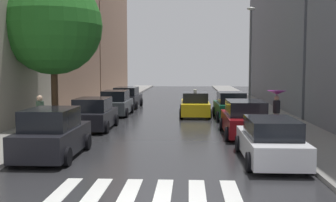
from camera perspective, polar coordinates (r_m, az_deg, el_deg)
The scene contains 19 objects.
ground_plane at distance 33.14m, azimuth 1.02°, elevation -0.95°, with size 28.00×72.00×0.04m, color #28282B.
sidewalk_left at distance 33.97m, azimuth -10.00°, elevation -0.72°, with size 3.00×72.00×0.15m, color gray.
sidewalk_right at distance 33.54m, azimuth 12.19°, elevation -0.82°, with size 3.00×72.00×0.15m, color gray.
crosswalk_stripes at distance 11.10m, azimuth -3.01°, elevation -12.59°, with size 4.95×2.20×0.01m.
building_left_mid at distance 36.48m, azimuth -16.65°, elevation 8.96°, with size 6.00×13.33×12.14m, color #8C6B56.
building_left_far at distance 52.41m, azimuth -10.70°, elevation 12.87°, with size 6.00×18.16×21.42m, color #8C6B56.
building_right_mid at distance 37.35m, azimuth 18.61°, elevation 10.28°, with size 6.00×21.98×14.05m, color slate.
parked_car_left_nearest at distance 15.45m, azimuth -16.02°, elevation -4.60°, with size 2.07×4.14×1.82m.
parked_car_left_second at distance 21.83m, azimuth -10.47°, elevation -1.91°, with size 2.10×4.10×1.69m.
parked_car_left_third at distance 27.95m, azimuth -7.37°, elevation -0.38°, with size 2.05×4.08×1.71m.
parked_car_left_fourth at distance 33.11m, azimuth -5.84°, elevation 0.43°, with size 2.23×4.45×1.68m.
parked_car_right_nearest at distance 14.64m, azimuth 14.28°, elevation -5.52°, with size 2.07×4.59×1.55m.
parked_car_right_second at distance 19.89m, azimuth 10.78°, elevation -2.54°, with size 2.15×4.73×1.71m.
parked_car_right_third at distance 26.07m, azimuth 8.84°, elevation -0.76°, with size 2.16×4.19×1.73m.
taxi_midroad at distance 27.41m, azimuth 3.84°, elevation -0.52°, with size 2.10×4.70×1.81m.
pedestrian_near_tree at distance 21.46m, azimuth 15.11°, elevation -0.03°, with size 0.98×0.98×1.96m.
pedestrian_by_kerb at distance 19.65m, azimuth -17.62°, elevation -1.77°, with size 0.36×0.36×1.87m.
street_tree_left at distance 23.33m, azimuth -15.95°, elevation 10.20°, with size 5.40×5.40×8.14m.
lamp_post_right at distance 29.97m, azimuth 11.56°, elevation 6.85°, with size 0.60×0.28×7.47m.
Camera 1 is at (1.12, -8.95, 3.33)m, focal length 43.12 mm.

